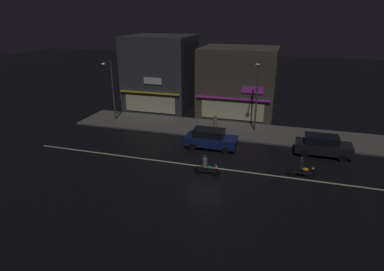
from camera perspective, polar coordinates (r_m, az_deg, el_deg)
name	(u,v)px	position (r m, az deg, el deg)	size (l,w,h in m)	color
ground_plane	(206,167)	(24.32, 2.52, -5.57)	(140.00, 140.00, 0.00)	black
lane_divider_stripe	(206,167)	(24.31, 2.52, -5.55)	(29.11, 0.16, 0.01)	beige
sidewalk_far	(227,130)	(31.81, 6.19, 0.98)	(30.64, 5.07, 0.14)	#5B5954
storefront_left_block	(161,73)	(38.92, -5.49, 10.97)	(7.35, 7.23, 8.43)	#383A3F
storefront_center_block	(238,82)	(36.45, 8.15, 9.36)	(8.09, 6.84, 7.38)	#4C443A
streetlamp_west	(111,85)	(34.41, -14.04, 8.58)	(0.44, 1.64, 6.22)	#47494C
streetlamp_mid	(257,90)	(30.68, 11.39, 7.80)	(0.44, 1.64, 6.67)	#47494C
pedestrian_on_sidewalk	(215,124)	(30.79, 4.11, 2.08)	(0.37, 0.37, 1.73)	gray
parked_car_near_kerb	(210,139)	(27.31, 3.28, -0.54)	(4.30, 1.98, 1.67)	navy
parked_car_trailing	(323,145)	(27.93, 22.07, -1.61)	(4.30, 1.98, 1.67)	black
motorcycle_lead	(302,169)	(23.87, 18.79, -5.58)	(1.90, 0.60, 1.52)	black
motorcycle_following	(206,167)	(22.90, 2.52, -5.55)	(1.90, 0.60, 1.52)	black
traffic_cone	(202,137)	(29.22, 1.71, -0.30)	(0.36, 0.36, 0.55)	orange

